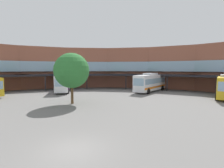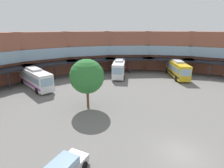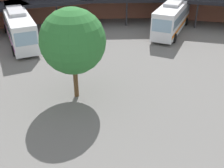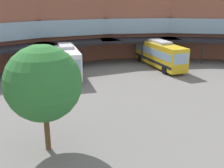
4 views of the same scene
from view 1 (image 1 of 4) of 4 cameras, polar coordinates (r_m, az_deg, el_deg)
name	(u,v)px [view 1 (image 1 of 4)]	position (r m, az deg, el deg)	size (l,w,h in m)	color
ground_plane	(73,150)	(11.40, -12.78, -20.45)	(125.78, 125.78, 0.00)	slate
station_building	(124,68)	(37.11, 4.04, 5.41)	(80.60, 35.30, 10.20)	#93543F
bus_0	(63,82)	(39.27, -15.73, 0.57)	(6.68, 11.98, 3.84)	white
bus_3	(150,82)	(37.91, 12.52, 0.57)	(7.04, 10.84, 3.95)	white
plaza_tree	(72,71)	(24.51, -13.15, 4.31)	(4.85, 4.85, 7.06)	brown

